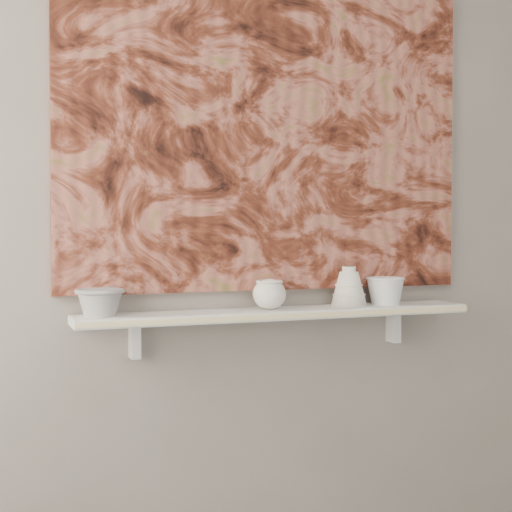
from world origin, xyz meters
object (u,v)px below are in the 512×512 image
shelf (280,313)px  bowl_grey (100,302)px  bell_vessel (349,286)px  cup_cream (269,294)px  painting (272,133)px  bowl_white (385,291)px

shelf → bowl_grey: size_ratio=9.04×
bell_vessel → cup_cream: bearing=180.0°
cup_cream → bowl_grey: bearing=180.0°
painting → bell_vessel: size_ratio=10.54×
cup_cream → bell_vessel: (0.31, 0.00, 0.02)m
cup_cream → shelf: bearing=0.0°
painting → bowl_grey: bearing=-172.5°
shelf → painting: (0.00, 0.08, 0.62)m
shelf → bowl_grey: bearing=180.0°
shelf → bowl_white: size_ratio=10.00×
bowl_grey → bowl_white: bowl_white is taller
painting → bowl_grey: painting is taller
bell_vessel → painting: bearing=163.1°
cup_cream → bell_vessel: bearing=0.0°
bell_vessel → bowl_white: (0.15, 0.00, -0.02)m
bowl_grey → bowl_white: bearing=0.0°
bell_vessel → bowl_white: bell_vessel is taller
painting → bell_vessel: 0.61m
painting → bell_vessel: (0.26, -0.08, -0.54)m
bowl_grey → painting: bearing=7.5°
bell_vessel → bowl_white: 0.15m
cup_cream → bowl_white: bearing=0.0°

